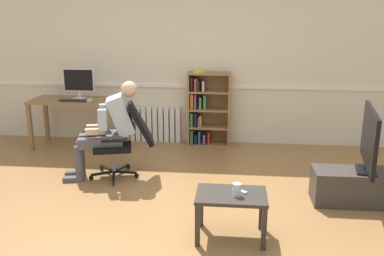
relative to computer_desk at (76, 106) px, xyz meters
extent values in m
plane|color=olive|center=(1.81, -2.15, -0.65)|extent=(18.00, 18.00, 0.00)
cube|color=beige|center=(1.81, 0.50, 0.70)|extent=(12.00, 0.10, 2.70)
cube|color=white|center=(1.81, 0.44, 0.27)|extent=(12.00, 0.03, 0.05)
cube|color=olive|center=(-0.63, -0.28, -0.29)|extent=(0.06, 0.06, 0.72)
cube|color=olive|center=(0.63, -0.28, -0.29)|extent=(0.06, 0.06, 0.72)
cube|color=olive|center=(0.63, 0.28, -0.29)|extent=(0.06, 0.06, 0.72)
cube|color=olive|center=(-0.63, 0.28, -0.29)|extent=(0.06, 0.06, 0.72)
cube|color=olive|center=(0.00, 0.00, 0.09)|extent=(1.34, 0.64, 0.04)
cube|color=silver|center=(0.05, 0.06, 0.11)|extent=(0.18, 0.14, 0.01)
cube|color=silver|center=(0.05, 0.08, 0.17)|extent=(0.04, 0.02, 0.10)
cube|color=silver|center=(0.05, 0.08, 0.39)|extent=(0.49, 0.02, 0.35)
cube|color=black|center=(0.05, 0.07, 0.39)|extent=(0.45, 0.00, 0.32)
cube|color=black|center=(0.03, -0.14, 0.11)|extent=(0.43, 0.12, 0.02)
cube|color=white|center=(0.28, -0.12, 0.12)|extent=(0.06, 0.10, 0.03)
cube|color=olive|center=(1.75, 0.27, -0.07)|extent=(0.03, 0.28, 1.16)
cube|color=olive|center=(2.38, 0.27, -0.07)|extent=(0.03, 0.28, 1.16)
cube|color=olive|center=(2.06, 0.41, -0.07)|extent=(0.63, 0.02, 1.16)
cube|color=olive|center=(2.06, 0.27, -0.64)|extent=(0.60, 0.28, 0.03)
cube|color=olive|center=(2.06, 0.27, -0.35)|extent=(0.60, 0.28, 0.03)
cube|color=olive|center=(2.06, 0.27, -0.07)|extent=(0.60, 0.28, 0.03)
cube|color=olive|center=(2.06, 0.27, 0.21)|extent=(0.60, 0.28, 0.03)
cube|color=olive|center=(2.06, 0.27, 0.50)|extent=(0.60, 0.28, 0.03)
cube|color=#38844C|center=(1.80, 0.27, -0.51)|extent=(0.05, 0.19, 0.23)
cube|color=#38844C|center=(1.80, 0.26, -0.23)|extent=(0.04, 0.19, 0.22)
cube|color=orange|center=(1.80, 0.28, 0.06)|extent=(0.04, 0.19, 0.24)
cube|color=black|center=(1.80, 0.27, 0.34)|extent=(0.03, 0.19, 0.23)
cube|color=black|center=(1.87, 0.25, -0.55)|extent=(0.03, 0.19, 0.15)
cube|color=black|center=(1.86, 0.26, -0.23)|extent=(0.04, 0.19, 0.22)
cube|color=#89428E|center=(1.85, 0.27, 0.06)|extent=(0.03, 0.19, 0.23)
cube|color=red|center=(1.86, 0.26, 0.32)|extent=(0.05, 0.19, 0.19)
cube|color=#2D519E|center=(1.92, 0.26, -0.52)|extent=(0.03, 0.19, 0.22)
cube|color=#89428E|center=(1.92, 0.26, -0.26)|extent=(0.04, 0.19, 0.16)
cube|color=#38844C|center=(1.93, 0.25, 0.04)|extent=(0.03, 0.19, 0.19)
cube|color=black|center=(1.90, 0.26, 0.31)|extent=(0.05, 0.19, 0.17)
cube|color=#89428E|center=(2.00, 0.25, -0.55)|extent=(0.04, 0.19, 0.15)
cube|color=gold|center=(1.93, 0.27, -0.26)|extent=(0.03, 0.19, 0.17)
cube|color=#38844C|center=(2.00, 0.27, 0.06)|extent=(0.04, 0.19, 0.22)
cube|color=beige|center=(1.98, 0.26, 0.31)|extent=(0.03, 0.19, 0.16)
cube|color=red|center=(2.07, 0.27, -0.52)|extent=(0.03, 0.19, 0.20)
cube|color=gold|center=(1.91, 0.29, 0.52)|extent=(0.16, 0.22, 0.02)
cube|color=white|center=(0.70, 0.39, -0.37)|extent=(0.07, 0.08, 0.56)
cube|color=white|center=(0.80, 0.39, -0.37)|extent=(0.07, 0.08, 0.56)
cube|color=white|center=(0.89, 0.39, -0.37)|extent=(0.07, 0.08, 0.56)
cube|color=white|center=(0.99, 0.39, -0.37)|extent=(0.07, 0.08, 0.56)
cube|color=white|center=(1.08, 0.39, -0.37)|extent=(0.07, 0.08, 0.56)
cube|color=white|center=(1.18, 0.39, -0.37)|extent=(0.07, 0.08, 0.56)
cube|color=white|center=(1.27, 0.39, -0.37)|extent=(0.07, 0.08, 0.56)
cube|color=white|center=(1.37, 0.39, -0.37)|extent=(0.07, 0.08, 0.56)
cube|color=white|center=(1.46, 0.39, -0.37)|extent=(0.07, 0.08, 0.56)
cube|color=white|center=(1.56, 0.39, -0.37)|extent=(0.07, 0.08, 0.56)
cube|color=black|center=(0.98, -1.35, -0.59)|extent=(0.11, 0.30, 0.02)
cylinder|color=black|center=(1.01, -1.50, -0.62)|extent=(0.04, 0.06, 0.06)
cube|color=black|center=(1.09, -1.22, -0.59)|extent=(0.30, 0.06, 0.02)
cylinder|color=black|center=(1.24, -1.23, -0.62)|extent=(0.06, 0.03, 0.06)
cube|color=black|center=(1.00, -1.07, -0.59)|extent=(0.14, 0.29, 0.02)
cylinder|color=black|center=(1.05, -0.93, -0.62)|extent=(0.04, 0.06, 0.06)
cube|color=black|center=(0.83, -1.11, -0.59)|extent=(0.25, 0.22, 0.02)
cylinder|color=black|center=(0.71, -1.02, -0.62)|extent=(0.06, 0.05, 0.06)
cube|color=black|center=(0.81, -1.29, -0.59)|extent=(0.27, 0.19, 0.02)
cylinder|color=black|center=(0.69, -1.37, -0.62)|extent=(0.06, 0.05, 0.06)
cylinder|color=gray|center=(0.94, -1.21, -0.43)|extent=(0.05, 0.05, 0.30)
cube|color=black|center=(0.94, -1.21, -0.24)|extent=(0.56, 0.56, 0.07)
cube|color=black|center=(1.29, -1.12, 0.04)|extent=(0.41, 0.50, 0.52)
cube|color=black|center=(0.90, -0.95, -0.10)|extent=(0.28, 0.11, 0.03)
cube|color=black|center=(1.02, -1.46, -0.10)|extent=(0.28, 0.11, 0.03)
cube|color=#4C4C51|center=(0.94, -1.21, -0.14)|extent=(0.34, 0.39, 0.14)
cube|color=#A3B2C1|center=(1.06, -1.18, 0.16)|extent=(0.42, 0.41, 0.52)
sphere|color=#D6A884|center=(1.17, -1.15, 0.48)|extent=(0.20, 0.20, 0.20)
cube|color=black|center=(0.67, -1.28, -0.04)|extent=(0.15, 0.07, 0.02)
cube|color=#4C4C51|center=(0.71, -1.16, -0.17)|extent=(0.44, 0.23, 0.13)
cylinder|color=#4C4C51|center=(0.51, -1.21, -0.42)|extent=(0.10, 0.10, 0.46)
cube|color=#4C4C51|center=(0.41, -1.24, -0.62)|extent=(0.24, 0.14, 0.06)
cube|color=#4C4C51|center=(0.76, -1.36, -0.17)|extent=(0.44, 0.23, 0.13)
cylinder|color=#4C4C51|center=(0.56, -1.41, -0.42)|extent=(0.10, 0.10, 0.46)
cube|color=#4C4C51|center=(0.46, -1.43, -0.62)|extent=(0.24, 0.14, 0.06)
cube|color=#A3B2C1|center=(0.80, -1.08, 0.14)|extent=(0.12, 0.10, 0.26)
cube|color=#D6A884|center=(0.72, -1.16, -0.02)|extent=(0.25, 0.13, 0.07)
cube|color=#A3B2C1|center=(0.88, -1.39, 0.14)|extent=(0.12, 0.10, 0.26)
cube|color=#D6A884|center=(0.77, -1.35, -0.02)|extent=(0.25, 0.13, 0.07)
cube|color=#3D3833|center=(3.90, -1.70, -0.46)|extent=(1.10, 0.39, 0.38)
cube|color=black|center=(3.90, -1.70, -0.26)|extent=(0.25, 0.35, 0.02)
cylinder|color=black|center=(3.90, -1.70, -0.23)|extent=(0.04, 0.04, 0.05)
cube|color=black|center=(3.90, -1.70, 0.10)|extent=(0.22, 1.01, 0.62)
cube|color=#9EBCF4|center=(3.92, -1.70, 0.10)|extent=(0.17, 0.95, 0.57)
cube|color=#332D28|center=(2.16, -2.77, -0.45)|extent=(0.04, 0.04, 0.41)
cube|color=#332D28|center=(2.75, -2.77, -0.45)|extent=(0.04, 0.04, 0.41)
cube|color=#332D28|center=(2.75, -2.39, -0.45)|extent=(0.04, 0.04, 0.41)
cube|color=#332D28|center=(2.16, -2.39, -0.45)|extent=(0.04, 0.04, 0.41)
cube|color=#332D28|center=(2.46, -2.58, -0.23)|extent=(0.65, 0.44, 0.03)
cylinder|color=silver|center=(2.50, -2.62, -0.16)|extent=(0.08, 0.08, 0.12)
cube|color=white|center=(2.53, -2.53, -0.21)|extent=(0.15, 0.11, 0.02)
camera|label=1|loc=(2.46, -6.09, 1.35)|focal=38.78mm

